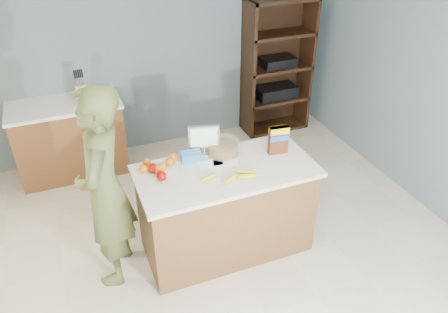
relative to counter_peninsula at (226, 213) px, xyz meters
name	(u,v)px	position (x,y,z in m)	size (l,w,h in m)	color
floor	(238,267)	(0.00, -0.30, -0.42)	(4.50, 5.00, 0.02)	beige
walls	(242,104)	(0.00, -0.30, 1.24)	(4.52, 5.02, 2.51)	slate
counter_peninsula	(226,213)	(0.00, 0.00, 0.00)	(1.56, 0.76, 0.90)	brown
back_cabinet	(71,138)	(-1.20, 1.90, 0.04)	(1.24, 0.62, 0.90)	brown
shelving_unit	(275,69)	(1.55, 2.05, 0.45)	(0.90, 0.40, 1.80)	black
person	(105,190)	(-1.02, 0.09, 0.48)	(0.66, 0.43, 1.80)	#51572C
knife_block	(82,93)	(-0.98, 1.83, 0.60)	(0.12, 0.10, 0.31)	tan
envelopes	(218,163)	(-0.03, 0.11, 0.49)	(0.36, 0.18, 0.00)	white
bananas	(233,176)	(0.01, -0.14, 0.50)	(0.49, 0.20, 0.04)	yellow
apples	(157,172)	(-0.58, 0.11, 0.53)	(0.12, 0.22, 0.09)	#8F0603
oranges	(158,165)	(-0.54, 0.23, 0.52)	(0.36, 0.22, 0.07)	orange
blue_carton	(191,156)	(-0.24, 0.25, 0.52)	(0.18, 0.12, 0.08)	blue
salad_bowl	(223,148)	(0.07, 0.25, 0.54)	(0.30, 0.30, 0.13)	#267219
tv	(204,138)	(-0.09, 0.32, 0.64)	(0.28, 0.12, 0.28)	silver
cereal_box	(278,138)	(0.54, 0.08, 0.64)	(0.18, 0.09, 0.26)	#592B14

